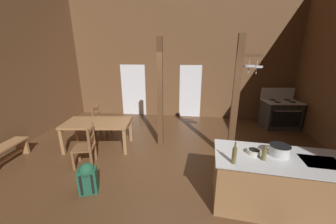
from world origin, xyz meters
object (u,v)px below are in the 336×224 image
Objects in this scene: ladderback_chair_near_window at (86,147)px; stockpot_on_counter at (279,150)px; ladderback_chair_by_post at (101,121)px; kitchen_island at (281,183)px; dining_table at (98,125)px; bottle_tall_on_counter at (234,155)px; backpack at (88,177)px; stove_range at (280,114)px; bench_along_left_wall at (4,153)px; bottle_short_on_counter at (264,154)px; mixing_bowl_on_counter at (254,152)px.

ladderback_chair_near_window is 3.85m from stockpot_on_counter.
ladderback_chair_near_window is at bearing -74.62° from ladderback_chair_by_post.
kitchen_island is 1.24× the size of dining_table.
ladderback_chair_near_window is 3.21m from bottle_tall_on_counter.
backpack is (0.50, -0.87, -0.14)m from ladderback_chair_near_window.
ladderback_chair_by_post is 2.50× the size of stockpot_on_counter.
stove_range reaches higher than bench_along_left_wall.
kitchen_island is 2.36× the size of ladderback_chair_by_post.
backpack is at bearing -178.73° from kitchen_island.
stockpot_on_counter is 1.54× the size of bottle_short_on_counter.
stockpot_on_counter is (3.75, -0.70, 0.54)m from ladderback_chair_near_window.
stove_range is 6.19m from ladderback_chair_near_window.
dining_table is at bearing 157.51° from kitchen_island.
ladderback_chair_near_window is at bearing -81.60° from dining_table.
bottle_tall_on_counter reaches higher than bench_along_left_wall.
bottle_tall_on_counter is at bearing -9.45° from bench_along_left_wall.
mixing_bowl_on_counter reaches higher than dining_table.
kitchen_island is at bearing -11.68° from ladderback_chair_near_window.
ladderback_chair_near_window is 1.59× the size of backpack.
mixing_bowl_on_counter reaches higher than kitchen_island.
bottle_short_on_counter reaches higher than mixing_bowl_on_counter.
kitchen_island reaches higher than dining_table.
mixing_bowl_on_counter is at bearing -5.23° from bench_along_left_wall.
ladderback_chair_by_post is at bearing 149.97° from kitchen_island.
bottle_tall_on_counter is 1.40× the size of bottle_short_on_counter.
ladderback_chair_near_window is at bearing 120.15° from backpack.
ladderback_chair_near_window is at bearing 6.85° from bench_along_left_wall.
mixing_bowl_on_counter is 0.85× the size of bottle_short_on_counter.
bottle_short_on_counter is at bearing -62.13° from mixing_bowl_on_counter.
ladderback_chair_near_window is at bearing 168.32° from kitchen_island.
dining_table is 1.89× the size of ladderback_chair_near_window.
mixing_bowl_on_counter is (5.26, -0.48, 0.65)m from bench_along_left_wall.
stove_range is at bearing 61.66° from mixing_bowl_on_counter.
stockpot_on_counter reaches higher than dining_table.
bench_along_left_wall is (-1.77, -1.07, -0.35)m from dining_table.
stove_range is 5.94m from dining_table.
bottle_short_on_counter reaches higher than kitchen_island.
ladderback_chair_near_window and ladderback_chair_by_post have the same top height.
kitchen_island is 0.55m from stockpot_on_counter.
bench_along_left_wall is at bearing 175.18° from stockpot_on_counter.
kitchen_island is at bearing -47.89° from stockpot_on_counter.
bottle_tall_on_counter is (2.48, -0.17, 0.73)m from backpack.
bottle_tall_on_counter reaches higher than ladderback_chair_by_post.
kitchen_island is at bearing 16.31° from bottle_tall_on_counter.
bottle_short_on_counter is at bearing -14.28° from ladderback_chair_near_window.
bottle_short_on_counter is (3.58, -1.72, 0.36)m from dining_table.
bench_along_left_wall is (-7.29, -3.27, -0.19)m from stove_range.
stockpot_on_counter is 0.34m from bottle_short_on_counter.
ladderback_chair_by_post is (-0.46, 1.69, 0.00)m from ladderback_chair_near_window.
bottle_tall_on_counter is (4.88, -0.81, 0.75)m from bench_along_left_wall.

